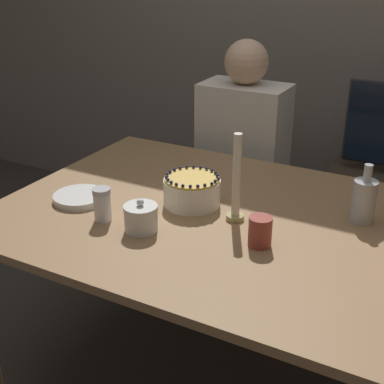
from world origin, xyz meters
TOP-DOWN VIEW (x-y plane):
  - ground_plane at (0.00, 0.00)m, footprint 12.00×12.00m
  - wall_behind at (0.00, 1.40)m, footprint 8.00×0.05m
  - dining_table at (0.00, 0.00)m, footprint 1.45×1.10m
  - cake at (-0.09, 0.03)m, footprint 0.20×0.20m
  - sugar_bowl at (-0.14, -0.22)m, footprint 0.11×0.11m
  - sugar_shaker at (-0.29, -0.22)m, footprint 0.06×0.06m
  - plate_stack at (-0.46, -0.14)m, footprint 0.19×0.19m
  - candle at (0.09, -0.01)m, footprint 0.06×0.06m
  - bottle at (0.47, 0.18)m, footprint 0.08×0.08m
  - cup at (0.23, -0.13)m, footprint 0.07×0.07m
  - person_man_blue_shirt at (-0.20, 0.75)m, footprint 0.40×0.34m

SIDE VIEW (x-z plane):
  - ground_plane at x=0.00m, z-range 0.00..0.00m
  - person_man_blue_shirt at x=-0.20m, z-range -0.08..1.13m
  - dining_table at x=0.00m, z-range 0.27..1.01m
  - plate_stack at x=-0.46m, z-range 0.74..0.76m
  - sugar_bowl at x=-0.14m, z-range 0.73..0.84m
  - cup at x=0.23m, z-range 0.74..0.83m
  - cake at x=-0.09m, z-range 0.73..0.84m
  - sugar_shaker at x=-0.29m, z-range 0.74..0.85m
  - bottle at x=0.47m, z-range 0.71..0.92m
  - candle at x=0.09m, z-range 0.71..1.01m
  - wall_behind at x=0.00m, z-range 0.00..2.60m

